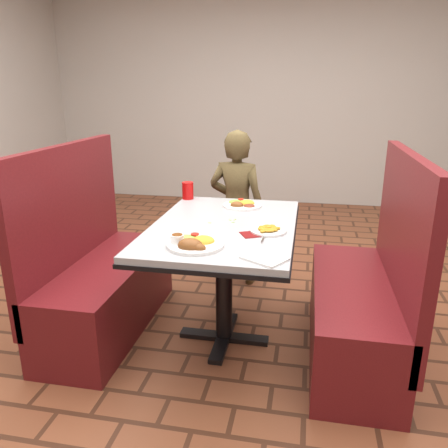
{
  "coord_description": "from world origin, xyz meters",
  "views": [
    {
      "loc": [
        0.45,
        -2.33,
        1.5
      ],
      "look_at": [
        0.0,
        0.0,
        0.75
      ],
      "focal_mm": 35.0,
      "sensor_mm": 36.0,
      "label": 1
    }
  ],
  "objects_px": {
    "booth_bench_right": "(362,303)",
    "diner_person": "(237,208)",
    "near_dinner_plate": "(194,241)",
    "red_tumbler": "(188,191)",
    "booth_bench_left": "(100,280)",
    "plantain_plate": "(268,230)",
    "dining_table": "(224,240)",
    "far_dinner_plate": "(242,203)"
  },
  "relations": [
    {
      "from": "booth_bench_right",
      "to": "diner_person",
      "type": "height_order",
      "value": "diner_person"
    },
    {
      "from": "near_dinner_plate",
      "to": "red_tumbler",
      "type": "bearing_deg",
      "value": 107.27
    },
    {
      "from": "booth_bench_left",
      "to": "plantain_plate",
      "type": "xyz_separation_m",
      "value": [
        1.06,
        -0.1,
        0.43
      ]
    },
    {
      "from": "booth_bench_left",
      "to": "red_tumbler",
      "type": "height_order",
      "value": "booth_bench_left"
    },
    {
      "from": "diner_person",
      "to": "red_tumbler",
      "type": "distance_m",
      "value": 0.5
    },
    {
      "from": "near_dinner_plate",
      "to": "diner_person",
      "type": "bearing_deg",
      "value": 89.89
    },
    {
      "from": "dining_table",
      "to": "booth_bench_left",
      "type": "bearing_deg",
      "value": 180.0
    },
    {
      "from": "dining_table",
      "to": "red_tumbler",
      "type": "distance_m",
      "value": 0.66
    },
    {
      "from": "far_dinner_plate",
      "to": "red_tumbler",
      "type": "relative_size",
      "value": 2.12
    },
    {
      "from": "booth_bench_left",
      "to": "diner_person",
      "type": "height_order",
      "value": "diner_person"
    },
    {
      "from": "booth_bench_left",
      "to": "far_dinner_plate",
      "type": "height_order",
      "value": "booth_bench_left"
    },
    {
      "from": "booth_bench_left",
      "to": "near_dinner_plate",
      "type": "bearing_deg",
      "value": -28.28
    },
    {
      "from": "far_dinner_plate",
      "to": "red_tumbler",
      "type": "height_order",
      "value": "red_tumbler"
    },
    {
      "from": "diner_person",
      "to": "plantain_plate",
      "type": "relative_size",
      "value": 6.19
    },
    {
      "from": "far_dinner_plate",
      "to": "booth_bench_left",
      "type": "bearing_deg",
      "value": -154.54
    },
    {
      "from": "far_dinner_plate",
      "to": "red_tumbler",
      "type": "xyz_separation_m",
      "value": [
        -0.4,
        0.13,
        0.04
      ]
    },
    {
      "from": "booth_bench_left",
      "to": "red_tumbler",
      "type": "relative_size",
      "value": 10.22
    },
    {
      "from": "diner_person",
      "to": "red_tumbler",
      "type": "relative_size",
      "value": 10.23
    },
    {
      "from": "booth_bench_left",
      "to": "plantain_plate",
      "type": "relative_size",
      "value": 6.19
    },
    {
      "from": "near_dinner_plate",
      "to": "booth_bench_left",
      "type": "bearing_deg",
      "value": 151.72
    },
    {
      "from": "dining_table",
      "to": "booth_bench_right",
      "type": "distance_m",
      "value": 0.86
    },
    {
      "from": "diner_person",
      "to": "plantain_plate",
      "type": "distance_m",
      "value": 1.05
    },
    {
      "from": "diner_person",
      "to": "far_dinner_plate",
      "type": "xyz_separation_m",
      "value": [
        0.12,
        -0.48,
        0.17
      ]
    },
    {
      "from": "plantain_plate",
      "to": "far_dinner_plate",
      "type": "bearing_deg",
      "value": 113.63
    },
    {
      "from": "diner_person",
      "to": "near_dinner_plate",
      "type": "height_order",
      "value": "diner_person"
    },
    {
      "from": "dining_table",
      "to": "diner_person",
      "type": "bearing_deg",
      "value": 94.61
    },
    {
      "from": "far_dinner_plate",
      "to": "plantain_plate",
      "type": "height_order",
      "value": "far_dinner_plate"
    },
    {
      "from": "diner_person",
      "to": "booth_bench_left",
      "type": "bearing_deg",
      "value": 59.3
    },
    {
      "from": "diner_person",
      "to": "red_tumbler",
      "type": "xyz_separation_m",
      "value": [
        -0.29,
        -0.35,
        0.21
      ]
    },
    {
      "from": "booth_bench_right",
      "to": "far_dinner_plate",
      "type": "distance_m",
      "value": 0.96
    },
    {
      "from": "red_tumbler",
      "to": "far_dinner_plate",
      "type": "bearing_deg",
      "value": -17.86
    },
    {
      "from": "dining_table",
      "to": "red_tumbler",
      "type": "xyz_separation_m",
      "value": [
        -0.36,
        0.53,
        0.15
      ]
    },
    {
      "from": "dining_table",
      "to": "booth_bench_left",
      "type": "distance_m",
      "value": 0.86
    },
    {
      "from": "plantain_plate",
      "to": "red_tumbler",
      "type": "bearing_deg",
      "value": 134.75
    },
    {
      "from": "red_tumbler",
      "to": "dining_table",
      "type": "bearing_deg",
      "value": -55.88
    },
    {
      "from": "booth_bench_right",
      "to": "red_tumbler",
      "type": "xyz_separation_m",
      "value": [
        -1.16,
        0.53,
        0.48
      ]
    },
    {
      "from": "dining_table",
      "to": "far_dinner_plate",
      "type": "distance_m",
      "value": 0.42
    },
    {
      "from": "near_dinner_plate",
      "to": "red_tumbler",
      "type": "height_order",
      "value": "red_tumbler"
    },
    {
      "from": "booth_bench_right",
      "to": "diner_person",
      "type": "relative_size",
      "value": 1.0
    },
    {
      "from": "dining_table",
      "to": "booth_bench_right",
      "type": "xyz_separation_m",
      "value": [
        0.8,
        0.0,
        -0.32
      ]
    },
    {
      "from": "diner_person",
      "to": "far_dinner_plate",
      "type": "distance_m",
      "value": 0.52
    },
    {
      "from": "near_dinner_plate",
      "to": "dining_table",
      "type": "bearing_deg",
      "value": 79.3
    }
  ]
}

